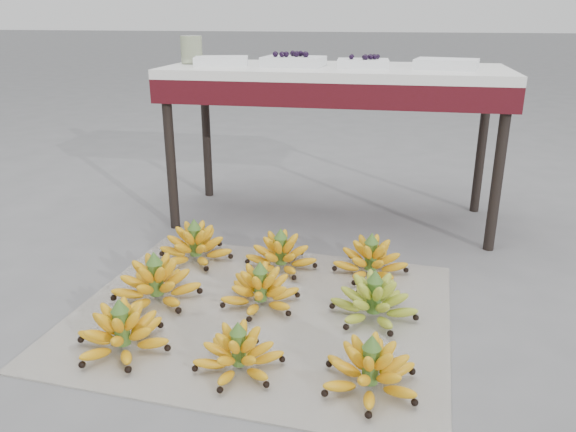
% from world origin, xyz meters
% --- Properties ---
extents(ground, '(60.00, 60.00, 0.00)m').
position_xyz_m(ground, '(0.00, 0.00, 0.00)').
color(ground, slate).
rests_on(ground, ground).
extents(newspaper_mat, '(1.32, 1.14, 0.01)m').
position_xyz_m(newspaper_mat, '(-0.10, -0.03, 0.00)').
color(newspaper_mat, white).
rests_on(newspaper_mat, ground).
extents(bunch_front_left, '(0.36, 0.36, 0.17)m').
position_xyz_m(bunch_front_left, '(-0.46, -0.33, 0.07)').
color(bunch_front_left, '#FFC108').
rests_on(bunch_front_left, newspaper_mat).
extents(bunch_front_center, '(0.27, 0.27, 0.16)m').
position_xyz_m(bunch_front_center, '(-0.09, -0.37, 0.06)').
color(bunch_front_center, '#FFC108').
rests_on(bunch_front_center, newspaper_mat).
extents(bunch_front_right, '(0.29, 0.29, 0.17)m').
position_xyz_m(bunch_front_right, '(0.28, -0.38, 0.06)').
color(bunch_front_right, '#FFC108').
rests_on(bunch_front_right, newspaper_mat).
extents(bunch_mid_left, '(0.35, 0.35, 0.19)m').
position_xyz_m(bunch_mid_left, '(-0.48, -0.02, 0.07)').
color(bunch_mid_left, '#FFC108').
rests_on(bunch_mid_left, newspaper_mat).
extents(bunch_mid_center, '(0.32, 0.32, 0.17)m').
position_xyz_m(bunch_mid_center, '(-0.11, 0.01, 0.06)').
color(bunch_mid_center, '#FFC108').
rests_on(bunch_mid_center, newspaper_mat).
extents(bunch_mid_right, '(0.35, 0.35, 0.17)m').
position_xyz_m(bunch_mid_right, '(0.28, 0.00, 0.07)').
color(bunch_mid_right, '#86B52F').
rests_on(bunch_mid_right, newspaper_mat).
extents(bunch_back_left, '(0.31, 0.31, 0.18)m').
position_xyz_m(bunch_back_left, '(-0.47, 0.34, 0.07)').
color(bunch_back_left, '#FFC108').
rests_on(bunch_back_left, newspaper_mat).
extents(bunch_back_center, '(0.29, 0.29, 0.17)m').
position_xyz_m(bunch_back_center, '(-0.10, 0.32, 0.06)').
color(bunch_back_center, '#FFC108').
rests_on(bunch_back_center, newspaper_mat).
extents(bunch_back_right, '(0.34, 0.34, 0.17)m').
position_xyz_m(bunch_back_right, '(0.25, 0.33, 0.06)').
color(bunch_back_right, '#FFC108').
rests_on(bunch_back_right, newspaper_mat).
extents(vendor_table, '(1.54, 0.62, 0.74)m').
position_xyz_m(vendor_table, '(0.02, 0.95, 0.65)').
color(vendor_table, black).
rests_on(vendor_table, ground).
extents(tray_far_left, '(0.28, 0.23, 0.04)m').
position_xyz_m(tray_far_left, '(-0.50, 0.91, 0.76)').
color(tray_far_left, silver).
rests_on(tray_far_left, vendor_table).
extents(tray_left, '(0.28, 0.21, 0.07)m').
position_xyz_m(tray_left, '(-0.16, 0.91, 0.76)').
color(tray_left, silver).
rests_on(tray_left, vendor_table).
extents(tray_right, '(0.23, 0.18, 0.06)m').
position_xyz_m(tray_right, '(0.15, 0.92, 0.76)').
color(tray_right, silver).
rests_on(tray_right, vendor_table).
extents(tray_far_right, '(0.29, 0.24, 0.04)m').
position_xyz_m(tray_far_right, '(0.51, 0.92, 0.76)').
color(tray_far_right, silver).
rests_on(tray_far_right, vendor_table).
extents(glass_jar, '(0.11, 0.11, 0.13)m').
position_xyz_m(glass_jar, '(-0.66, 0.96, 0.80)').
color(glass_jar, beige).
rests_on(glass_jar, vendor_table).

